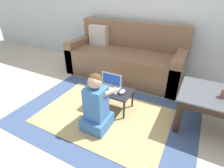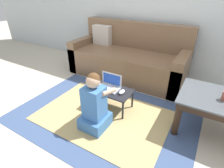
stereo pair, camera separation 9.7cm
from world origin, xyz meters
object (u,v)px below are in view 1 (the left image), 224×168
at_px(laptop_desk, 112,92).
at_px(laptop, 109,86).
at_px(computer_mouse, 122,92).
at_px(person_seated, 97,106).
at_px(coffee_table, 219,101).
at_px(couch, 125,58).

height_order(laptop_desk, laptop, laptop).
bearing_deg(computer_mouse, person_seated, -107.38).
relative_size(coffee_table, computer_mouse, 7.20).
relative_size(laptop_desk, computer_mouse, 4.76).
distance_m(couch, laptop, 1.05).
bearing_deg(laptop_desk, computer_mouse, -1.38).
xyz_separation_m(coffee_table, computer_mouse, (-1.06, -0.20, -0.07)).
height_order(laptop_desk, computer_mouse, computer_mouse).
bearing_deg(laptop_desk, couch, 104.45).
bearing_deg(computer_mouse, laptop_desk, 178.62).
height_order(coffee_table, laptop_desk, coffee_table).
height_order(laptop_desk, person_seated, person_seated).
relative_size(couch, computer_mouse, 17.90).
bearing_deg(coffee_table, laptop, -172.53).
bearing_deg(laptop_desk, coffee_table, 8.97).
bearing_deg(person_seated, coffee_table, 26.90).
distance_m(laptop, computer_mouse, 0.21).
distance_m(coffee_table, laptop, 1.28).
distance_m(coffee_table, person_seated, 1.33).
relative_size(computer_mouse, person_seated, 0.16).
xyz_separation_m(couch, coffee_table, (1.49, -0.86, 0.06)).
xyz_separation_m(computer_mouse, person_seated, (-0.13, -0.41, -0.00)).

